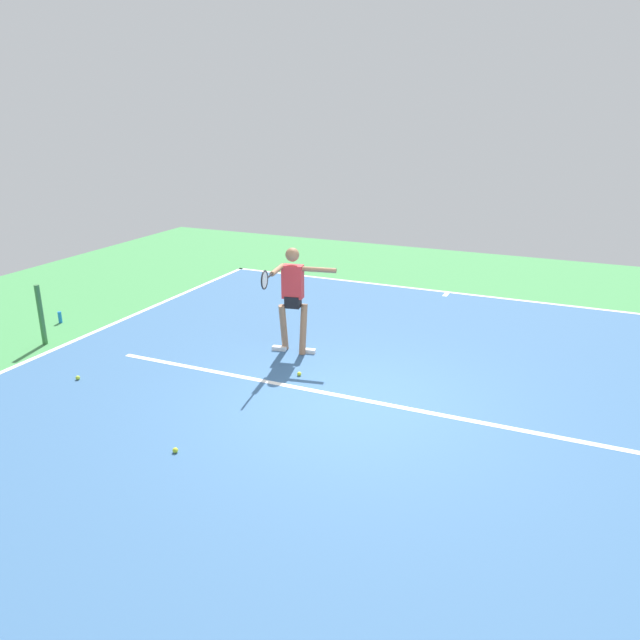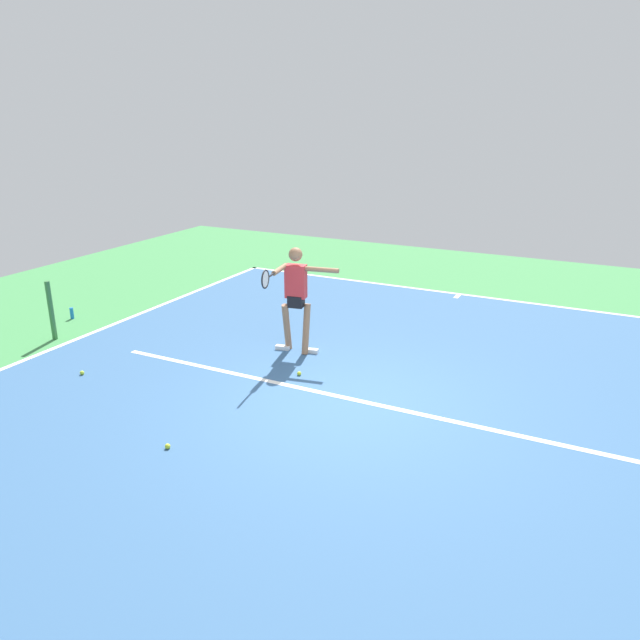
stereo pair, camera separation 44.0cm
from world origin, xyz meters
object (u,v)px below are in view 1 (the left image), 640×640
Objects in this scene: tennis_player at (293,293)px; tennis_ball_centre_court at (299,374)px; net_post at (41,315)px; water_bottle at (60,317)px; tennis_ball_by_sideline at (78,378)px; tennis_ball_by_baseline at (175,450)px.

tennis_player reaches higher than tennis_ball_centre_court.
tennis_player is (-4.16, -1.39, 0.51)m from net_post.
water_bottle is (4.79, 0.43, -0.93)m from tennis_player.
tennis_player is 8.19× the size of water_bottle.
net_post is 4.73m from tennis_ball_centre_court.
tennis_player is 27.30× the size of tennis_ball_centre_court.
tennis_ball_centre_court is at bearing -153.75° from tennis_ball_by_sideline.
net_post is 16.21× the size of tennis_ball_by_sideline.
net_post reaches higher than tennis_ball_centre_court.
net_post is at bearing 123.10° from water_bottle.
water_bottle reaches higher than tennis_ball_by_baseline.
tennis_ball_centre_court is at bearing 175.67° from water_bottle.
tennis_ball_by_baseline is (-0.12, 3.45, -1.01)m from tennis_player.
tennis_ball_by_sideline and tennis_ball_by_baseline have the same top height.
water_bottle is (5.29, -0.40, 0.08)m from tennis_ball_centre_court.
tennis_ball_centre_court is 2.65m from tennis_ball_by_baseline.
net_post reaches higher than tennis_ball_by_sideline.
tennis_player is 3.56m from tennis_ball_by_sideline.
tennis_ball_centre_court is at bearing -98.39° from tennis_ball_by_baseline.
tennis_player is 27.30× the size of tennis_ball_by_sideline.
net_post is 16.21× the size of tennis_ball_centre_court.
tennis_ball_by_sideline is 3.36m from tennis_ball_centre_court.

